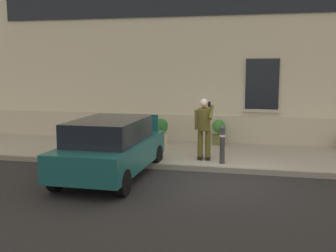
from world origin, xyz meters
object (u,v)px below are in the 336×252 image
object	(u,v)px
hatchback_car_teal	(111,147)
bollard_far_left	(77,137)
person_on_phone	(204,125)
planter_olive	(219,131)
bollard_near_person	(222,143)
planter_terracotta	(110,128)
planter_cream	(162,130)

from	to	relation	value
hatchback_car_teal	bollard_far_left	xyz separation A→B (m)	(-1.68, 1.56, -0.08)
hatchback_car_teal	person_on_phone	xyz separation A→B (m)	(2.06, 1.85, 0.36)
bollard_far_left	planter_olive	bearing A→B (deg)	35.64
person_on_phone	bollard_near_person	bearing A→B (deg)	-30.75
person_on_phone	planter_terracotta	distance (m)	4.46
planter_cream	planter_olive	bearing A→B (deg)	6.30
planter_terracotta	planter_cream	size ratio (longest dim) A/B	1.00
bollard_far_left	planter_cream	distance (m)	3.23
planter_cream	hatchback_car_teal	bearing A→B (deg)	-93.68
bollard_near_person	bollard_far_left	bearing A→B (deg)	180.00
bollard_near_person	planter_cream	world-z (taller)	bollard_near_person
person_on_phone	planter_cream	world-z (taller)	person_on_phone
planter_cream	person_on_phone	bearing A→B (deg)	-51.91
bollard_far_left	planter_olive	world-z (taller)	bollard_far_left
planter_cream	planter_olive	world-z (taller)	same
bollard_near_person	planter_terracotta	xyz separation A→B (m)	(-4.28, 2.66, -0.11)
person_on_phone	planter_cream	xyz separation A→B (m)	(-1.80, 2.29, -0.55)
bollard_near_person	planter_cream	xyz separation A→B (m)	(-2.34, 2.57, -0.11)
hatchback_car_teal	bollard_far_left	bearing A→B (deg)	137.09
hatchback_car_teal	bollard_near_person	size ratio (longest dim) A/B	3.90
bollard_far_left	planter_olive	xyz separation A→B (m)	(3.89, 2.79, -0.11)
person_on_phone	planter_terracotta	size ratio (longest dim) A/B	2.03
bollard_near_person	person_on_phone	xyz separation A→B (m)	(-0.55, 0.28, 0.44)
planter_terracotta	bollard_far_left	bearing A→B (deg)	-90.20
person_on_phone	planter_cream	bearing A→B (deg)	124.53
person_on_phone	planter_olive	world-z (taller)	person_on_phone
hatchback_car_teal	bollard_near_person	xyz separation A→B (m)	(2.61, 1.56, -0.08)
bollard_far_left	planter_terracotta	size ratio (longest dim) A/B	1.22
bollard_far_left	planter_terracotta	distance (m)	2.66
planter_terracotta	person_on_phone	bearing A→B (deg)	-32.50
planter_olive	bollard_near_person	bearing A→B (deg)	-81.72
bollard_near_person	person_on_phone	size ratio (longest dim) A/B	0.60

